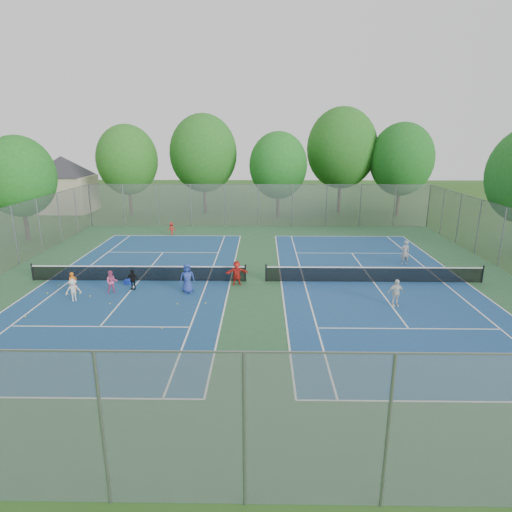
{
  "coord_description": "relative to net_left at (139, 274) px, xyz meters",
  "views": [
    {
      "loc": [
        0.38,
        -24.13,
        8.42
      ],
      "look_at": [
        0.0,
        1.0,
        1.3
      ],
      "focal_mm": 30.0,
      "sensor_mm": 36.0,
      "label": 1
    }
  ],
  "objects": [
    {
      "name": "tennis_ball_1",
      "position": [
        -3.94,
        -5.45,
        -0.42
      ],
      "size": [
        0.07,
        0.07,
        0.07
      ],
      "primitive_type": "sphere",
      "color": "#ACC52D",
      "rests_on": "ground"
    },
    {
      "name": "tennis_ball_8",
      "position": [
        3.02,
        -3.69,
        -0.42
      ],
      "size": [
        0.07,
        0.07,
        0.07
      ],
      "primitive_type": "sphere",
      "color": "gold",
      "rests_on": "ground"
    },
    {
      "name": "ground",
      "position": [
        7.0,
        0.0,
        -0.46
      ],
      "size": [
        120.0,
        120.0,
        0.0
      ],
      "primitive_type": "plane",
      "color": "#265219",
      "rests_on": "ground"
    },
    {
      "name": "instructor",
      "position": [
        16.95,
        3.64,
        0.38
      ],
      "size": [
        0.66,
        0.48,
        1.68
      ],
      "primitive_type": "imported",
      "rotation": [
        0.0,
        0.0,
        3.27
      ],
      "color": "#99999C",
      "rests_on": "ground"
    },
    {
      "name": "tennis_ball_2",
      "position": [
        -1.91,
        -2.68,
        -0.42
      ],
      "size": [
        0.07,
        0.07,
        0.07
      ],
      "primitive_type": "sphere",
      "color": "gold",
      "rests_on": "ground"
    },
    {
      "name": "tree_nr",
      "position": [
        16.0,
        24.0,
        6.59
      ],
      "size": [
        7.6,
        7.6,
        11.42
      ],
      "color": "#443326",
      "rests_on": "ground"
    },
    {
      "name": "student_c",
      "position": [
        -2.51,
        -3.26,
        0.15
      ],
      "size": [
        0.91,
        0.76,
        1.22
      ],
      "primitive_type": "imported",
      "rotation": [
        0.0,
        0.0,
        0.47
      ],
      "color": "silver",
      "rests_on": "ground"
    },
    {
      "name": "tennis_ball_7",
      "position": [
        4.46,
        -3.57,
        -0.42
      ],
      "size": [
        0.07,
        0.07,
        0.07
      ],
      "primitive_type": "sphere",
      "color": "#D7F037",
      "rests_on": "ground"
    },
    {
      "name": "tennis_ball_10",
      "position": [
        -2.63,
        -2.27,
        -0.42
      ],
      "size": [
        0.07,
        0.07,
        0.07
      ],
      "primitive_type": "sphere",
      "color": "#D1F538",
      "rests_on": "ground"
    },
    {
      "name": "tree_side_w",
      "position": [
        -12.0,
        10.0,
        4.79
      ],
      "size": [
        5.6,
        5.6,
        8.47
      ],
      "color": "#443326",
      "rests_on": "ground"
    },
    {
      "name": "student_e",
      "position": [
        3.26,
        -1.94,
        0.39
      ],
      "size": [
        0.95,
        0.76,
        1.69
      ],
      "primitive_type": "imported",
      "rotation": [
        0.0,
        0.0,
        0.3
      ],
      "color": "navy",
      "rests_on": "ground"
    },
    {
      "name": "tennis_ball_5",
      "position": [
        -0.48,
        -3.73,
        -0.42
      ],
      "size": [
        0.07,
        0.07,
        0.07
      ],
      "primitive_type": "sphere",
      "color": "#C3CF30",
      "rests_on": "ground"
    },
    {
      "name": "tennis_ball_0",
      "position": [
        -3.26,
        -2.37,
        -0.42
      ],
      "size": [
        0.07,
        0.07,
        0.07
      ],
      "primitive_type": "sphere",
      "color": "yellow",
      "rests_on": "ground"
    },
    {
      "name": "court_right",
      "position": [
        14.0,
        0.0,
        -0.44
      ],
      "size": [
        10.97,
        23.77,
        0.01
      ],
      "primitive_type": "cube",
      "color": "navy",
      "rests_on": "court_pad"
    },
    {
      "name": "net_right",
      "position": [
        14.0,
        0.0,
        0.0
      ],
      "size": [
        12.87,
        0.1,
        0.91
      ],
      "primitive_type": "cube",
      "color": "black",
      "rests_on": "ground"
    },
    {
      "name": "student_a",
      "position": [
        -3.0,
        -2.17,
        0.15
      ],
      "size": [
        0.52,
        0.42,
        1.22
      ],
      "primitive_type": "imported",
      "rotation": [
        0.0,
        0.0,
        0.34
      ],
      "color": "orange",
      "rests_on": "ground"
    },
    {
      "name": "tree_nc",
      "position": [
        9.0,
        21.0,
        4.94
      ],
      "size": [
        6.0,
        6.0,
        8.85
      ],
      "color": "#443326",
      "rests_on": "ground"
    },
    {
      "name": "ball_crate",
      "position": [
        -0.49,
        -0.59,
        -0.31
      ],
      "size": [
        0.38,
        0.38,
        0.29
      ],
      "primitive_type": "cube",
      "rotation": [
        0.0,
        0.0,
        -0.15
      ],
      "color": "#1830B5",
      "rests_on": "ground"
    },
    {
      "name": "tennis_ball_11",
      "position": [
        2.98,
        -1.57,
        -0.42
      ],
      "size": [
        0.07,
        0.07,
        0.07
      ],
      "primitive_type": "sphere",
      "color": "yellow",
      "rests_on": "ground"
    },
    {
      "name": "fence_south",
      "position": [
        7.0,
        -16.0,
        1.54
      ],
      "size": [
        32.0,
        0.1,
        4.0
      ],
      "primitive_type": "cube",
      "color": "gray",
      "rests_on": "ground"
    },
    {
      "name": "student_b",
      "position": [
        -0.89,
        -2.06,
        0.19
      ],
      "size": [
        0.75,
        0.66,
        1.29
      ],
      "primitive_type": "imported",
      "rotation": [
        0.0,
        0.0,
        0.32
      ],
      "color": "#D65389",
      "rests_on": "ground"
    },
    {
      "name": "tennis_ball_9",
      "position": [
        -4.43,
        -2.28,
        -0.42
      ],
      "size": [
        0.07,
        0.07,
        0.07
      ],
      "primitive_type": "sphere",
      "color": "#B7C92E",
      "rests_on": "ground"
    },
    {
      "name": "student_d",
      "position": [
        0.09,
        -1.49,
        0.14
      ],
      "size": [
        0.73,
        0.39,
        1.19
      ],
      "primitive_type": "imported",
      "rotation": [
        0.0,
        0.0,
        -0.14
      ],
      "color": "black",
      "rests_on": "ground"
    },
    {
      "name": "student_f",
      "position": [
        5.91,
        -0.6,
        0.27
      ],
      "size": [
        1.4,
        0.68,
        1.45
      ],
      "primitive_type": "imported",
      "rotation": [
        0.0,
        0.0,
        0.19
      ],
      "color": "red",
      "rests_on": "ground"
    },
    {
      "name": "tennis_ball_3",
      "position": [
        -4.36,
        -1.07,
        -0.42
      ],
      "size": [
        0.07,
        0.07,
        0.07
      ],
      "primitive_type": "sphere",
      "color": "#B0C32D",
      "rests_on": "ground"
    },
    {
      "name": "court_left",
      "position": [
        0.0,
        0.0,
        -0.44
      ],
      "size": [
        10.97,
        23.77,
        0.01
      ],
      "primitive_type": "cube",
      "color": "navy",
      "rests_on": "court_pad"
    },
    {
      "name": "tennis_ball_4",
      "position": [
        2.87,
        -6.58,
        -0.42
      ],
      "size": [
        0.07,
        0.07,
        0.07
      ],
      "primitive_type": "sphere",
      "color": "#B9D231",
      "rests_on": "ground"
    },
    {
      "name": "tennis_ball_6",
      "position": [
        3.02,
        -2.01,
        -0.42
      ],
      "size": [
        0.07,
        0.07,
        0.07
      ],
      "primitive_type": "sphere",
      "color": "#B9DA32",
      "rests_on": "ground"
    },
    {
      "name": "child_far_baseline",
      "position": [
        -0.52,
        12.16,
        0.11
      ],
      "size": [
        0.83,
        0.65,
        1.13
      ],
      "primitive_type": "imported",
      "rotation": [
        0.0,
        0.0,
        3.51
      ],
      "color": "#A81F18",
      "rests_on": "ground"
    },
    {
      "name": "court_pad",
      "position": [
        7.0,
        0.0,
        -0.45
      ],
      "size": [
        32.0,
        32.0,
        0.01
      ],
      "primitive_type": "cube",
      "color": "#2A5834",
      "rests_on": "ground"
    },
    {
      "name": "tree_ne",
      "position": [
        22.0,
        22.0,
        5.51
      ],
      "size": [
        6.6,
        6.6,
        9.77
      ],
      "color": "#443326",
      "rests_on": "ground"
    },
    {
      "name": "teen_court_b",
      "position": [
        14.16,
        -3.71,
        0.27
      ],
      "size": [
        0.89,
        0.49,
        1.44
      ],
      "primitive_type": "imported",
      "rotation": [
        0.0,
        0.0,
        0.16
      ],
      "color": "silver",
      "rests_on": "ground"
    },
    {
      "name": "fence_north",
      "position": [
        7.0,
        16.0,
        1.54
      ],
      "size": [
        32.0,
        0.1,
        4.0
      ],
      "primitive_type": "cube",
      "color": "gray",
      "rests_on": "ground"
    },
    {
      "name": "ball_hopper",
      "position": [
        2.59,
        0.36,
        -0.19
      ],
      "size": [
        0.33,
        0.33,
        0.54
      ],
      "primitive_type": "cube",
      "rotation": [
        0.0,
        0.0,
        0.26
      ],
      "color": "green",
      "rests_on": "ground"
    },
    {
      "name": "house",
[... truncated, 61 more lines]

